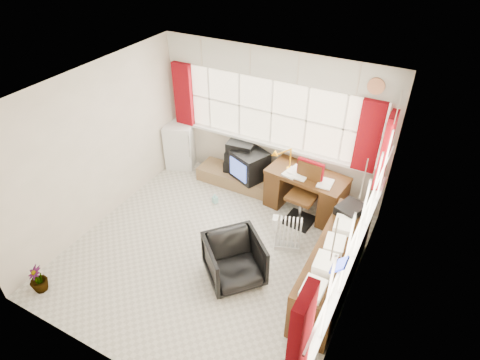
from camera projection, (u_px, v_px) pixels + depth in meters
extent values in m
plane|color=beige|center=(213.00, 253.00, 5.99)|extent=(4.00, 4.00, 0.00)
plane|color=beige|center=(272.00, 123.00, 6.71)|extent=(4.00, 0.00, 4.00)
plane|color=beige|center=(100.00, 294.00, 3.83)|extent=(4.00, 0.00, 4.00)
plane|color=beige|center=(96.00, 149.00, 6.03)|extent=(0.00, 4.00, 4.00)
plane|color=beige|center=(361.00, 235.00, 4.51)|extent=(0.00, 4.00, 4.00)
plane|color=white|center=(204.00, 97.00, 4.54)|extent=(4.00, 4.00, 0.00)
plane|color=#FFEEC9|center=(272.00, 113.00, 6.58)|extent=(3.60, 0.00, 3.60)
cube|color=white|center=(269.00, 144.00, 6.89)|extent=(3.70, 0.12, 0.05)
cube|color=white|center=(209.00, 99.00, 7.03)|extent=(0.03, 0.02, 1.10)
cube|color=white|center=(239.00, 106.00, 6.80)|extent=(0.03, 0.02, 1.10)
cube|color=white|center=(272.00, 113.00, 6.57)|extent=(0.03, 0.02, 1.10)
cube|color=white|center=(306.00, 121.00, 6.34)|extent=(0.03, 0.02, 1.10)
cube|color=white|center=(343.00, 129.00, 6.11)|extent=(0.03, 0.02, 1.10)
plane|color=#FFEEC9|center=(362.00, 221.00, 4.40)|extent=(0.00, 3.60, 3.60)
cube|color=white|center=(350.00, 256.00, 4.75)|extent=(0.12, 3.70, 0.05)
cube|color=white|center=(327.00, 300.00, 3.54)|extent=(0.02, 0.03, 1.10)
cube|color=white|center=(346.00, 256.00, 3.97)|extent=(0.02, 0.03, 1.10)
cube|color=white|center=(361.00, 220.00, 4.40)|extent=(0.02, 0.03, 1.10)
cube|color=white|center=(374.00, 191.00, 4.83)|extent=(0.02, 0.03, 1.10)
cube|color=white|center=(384.00, 167.00, 5.26)|extent=(0.02, 0.03, 1.10)
cube|color=maroon|center=(183.00, 94.00, 7.17)|extent=(0.35, 0.10, 1.15)
cube|color=maroon|center=(369.00, 137.00, 5.91)|extent=(0.35, 0.10, 1.15)
cube|color=maroon|center=(385.00, 151.00, 5.58)|extent=(0.10, 0.35, 1.15)
cube|color=maroon|center=(300.00, 341.00, 3.20)|extent=(0.10, 0.35, 1.15)
cube|color=beige|center=(274.00, 65.00, 6.10)|extent=(3.95, 0.08, 0.48)
cube|color=beige|center=(375.00, 159.00, 3.94)|extent=(0.08, 3.95, 0.48)
cube|color=#492D11|center=(307.00, 176.00, 6.40)|extent=(1.35, 0.79, 0.06)
cube|color=#492D11|center=(280.00, 184.00, 6.84)|extent=(0.37, 0.60, 0.68)
cube|color=#492D11|center=(333.00, 205.00, 6.38)|extent=(0.37, 0.60, 0.68)
cube|color=white|center=(308.00, 174.00, 6.38)|extent=(0.25, 0.32, 0.02)
cube|color=white|center=(308.00, 173.00, 6.37)|extent=(0.25, 0.32, 0.02)
cube|color=white|center=(308.00, 173.00, 6.37)|extent=(0.25, 0.32, 0.02)
cube|color=white|center=(308.00, 173.00, 6.37)|extent=(0.25, 0.32, 0.02)
cube|color=white|center=(308.00, 173.00, 6.37)|extent=(0.25, 0.32, 0.02)
cube|color=white|center=(308.00, 173.00, 6.36)|extent=(0.25, 0.32, 0.02)
cylinder|color=#FFA80A|center=(289.00, 168.00, 6.50)|extent=(0.10, 0.10, 0.02)
cylinder|color=#FFA80A|center=(290.00, 159.00, 6.39)|extent=(0.02, 0.02, 0.36)
cone|color=#FFA80A|center=(291.00, 151.00, 6.31)|extent=(0.15, 0.13, 0.15)
cube|color=black|center=(299.00, 220.00, 6.56)|extent=(0.48, 0.48, 0.04)
cylinder|color=silver|center=(300.00, 209.00, 6.43)|extent=(0.06, 0.06, 0.51)
cube|color=#492D11|center=(302.00, 197.00, 6.28)|extent=(0.47, 0.45, 0.06)
cube|color=#492D11|center=(310.00, 176.00, 6.27)|extent=(0.39, 0.09, 0.49)
cube|color=maroon|center=(310.00, 175.00, 6.26)|extent=(0.43, 0.10, 0.51)
imported|color=black|center=(234.00, 260.00, 5.41)|extent=(1.04, 1.04, 0.68)
cube|color=white|center=(287.00, 246.00, 6.05)|extent=(0.42, 0.27, 0.08)
cube|color=white|center=(277.00, 231.00, 5.91)|extent=(0.06, 0.12, 0.50)
cube|color=white|center=(280.00, 231.00, 5.90)|extent=(0.06, 0.12, 0.50)
cube|color=white|center=(284.00, 231.00, 5.89)|extent=(0.06, 0.12, 0.50)
cube|color=white|center=(288.00, 232.00, 5.88)|extent=(0.06, 0.12, 0.50)
cube|color=white|center=(292.00, 232.00, 5.88)|extent=(0.06, 0.12, 0.50)
cube|color=white|center=(296.00, 233.00, 5.87)|extent=(0.06, 0.12, 0.50)
cube|color=white|center=(300.00, 233.00, 5.86)|extent=(0.06, 0.12, 0.50)
cube|color=#492D11|center=(333.00, 268.00, 5.26)|extent=(0.50, 2.00, 0.75)
cube|color=white|center=(313.00, 288.00, 4.45)|extent=(0.24, 0.32, 0.10)
cube|color=white|center=(325.00, 265.00, 4.74)|extent=(0.24, 0.32, 0.10)
cube|color=white|center=(335.00, 243.00, 5.03)|extent=(0.24, 0.32, 0.10)
cube|color=white|center=(344.00, 225.00, 5.31)|extent=(0.24, 0.32, 0.10)
cube|color=white|center=(352.00, 208.00, 5.60)|extent=(0.24, 0.32, 0.10)
cube|color=black|center=(350.00, 209.00, 5.55)|extent=(0.40, 0.45, 0.13)
cube|color=olive|center=(235.00, 178.00, 7.37)|extent=(1.40, 0.50, 0.25)
cube|color=black|center=(250.00, 165.00, 7.04)|extent=(0.71, 0.69, 0.51)
cube|color=#4862CC|center=(238.00, 170.00, 6.90)|extent=(0.40, 0.19, 0.35)
cube|color=black|center=(241.00, 166.00, 7.28)|extent=(0.60, 0.42, 0.21)
cube|color=black|center=(241.00, 156.00, 7.16)|extent=(0.55, 0.39, 0.20)
cube|color=black|center=(241.00, 147.00, 7.05)|extent=(0.50, 0.37, 0.19)
cube|color=white|center=(180.00, 145.00, 7.72)|extent=(0.67, 0.67, 0.88)
cube|color=silver|center=(189.00, 146.00, 7.41)|extent=(0.03, 0.03, 0.47)
imported|color=white|center=(244.00, 185.00, 7.12)|extent=(0.16, 0.16, 0.33)
imported|color=#92D9D4|center=(215.00, 198.00, 6.92)|extent=(0.10, 0.11, 0.18)
imported|color=black|center=(38.00, 279.00, 5.32)|extent=(0.30, 0.30, 0.41)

